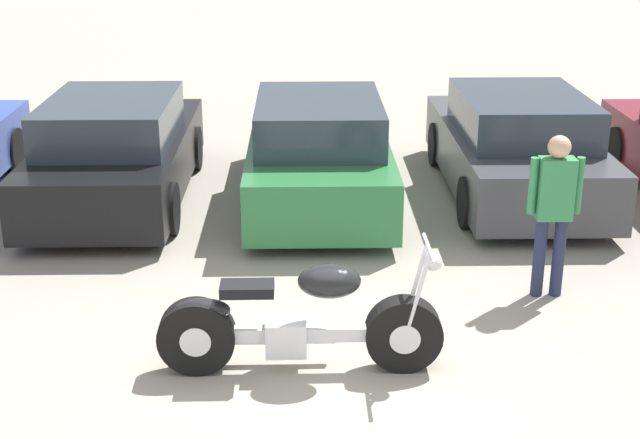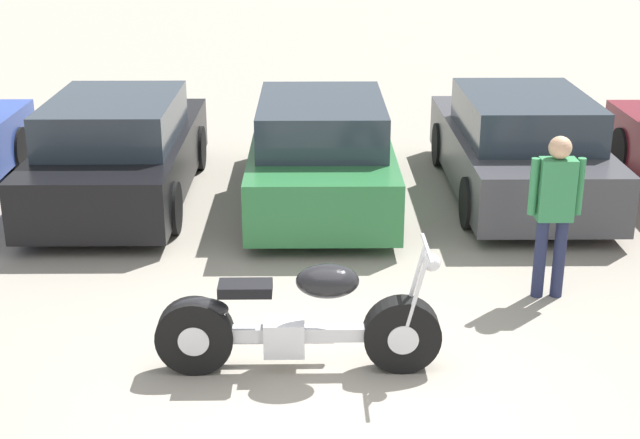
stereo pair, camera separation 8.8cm
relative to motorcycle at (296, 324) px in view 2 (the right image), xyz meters
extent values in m
plane|color=gray|center=(0.30, -0.33, -0.43)|extent=(60.00, 60.00, 0.00)
cylinder|color=black|center=(0.89, 0.00, -0.10)|extent=(0.65, 0.20, 0.65)
cylinder|color=silver|center=(0.89, 0.00, -0.10)|extent=(0.26, 0.22, 0.26)
cylinder|color=black|center=(-0.84, -0.01, -0.10)|extent=(0.65, 0.20, 0.65)
cylinder|color=silver|center=(-0.84, -0.01, -0.10)|extent=(0.26, 0.22, 0.26)
cube|color=silver|center=(0.02, 0.00, -0.09)|extent=(1.32, 0.12, 0.12)
cube|color=silver|center=(-0.10, 0.00, -0.12)|extent=(0.34, 0.24, 0.30)
ellipsoid|color=black|center=(0.26, 0.00, 0.39)|extent=(0.52, 0.33, 0.28)
cube|color=black|center=(-0.41, -0.01, 0.33)|extent=(0.44, 0.24, 0.09)
ellipsoid|color=black|center=(-0.79, -0.01, 0.14)|extent=(0.48, 0.20, 0.20)
cylinder|color=silver|center=(0.98, -0.09, 0.28)|extent=(0.22, 0.04, 0.78)
cylinder|color=silver|center=(0.98, 0.09, 0.28)|extent=(0.22, 0.04, 0.78)
cylinder|color=silver|center=(1.07, 0.00, 0.67)|extent=(0.04, 0.62, 0.03)
sphere|color=silver|center=(1.11, 0.00, 0.55)|extent=(0.15, 0.15, 0.15)
cylinder|color=silver|center=(-0.34, 0.13, -0.22)|extent=(1.32, 0.09, 0.08)
cylinder|color=black|center=(-4.10, 5.79, -0.12)|extent=(0.20, 0.62, 0.62)
cube|color=black|center=(-2.33, 4.51, 0.08)|extent=(1.74, 4.19, 0.70)
cube|color=#28333D|center=(-2.33, 4.26, 0.69)|extent=(1.53, 2.18, 0.53)
cylinder|color=black|center=(-3.14, 5.81, -0.12)|extent=(0.20, 0.62, 0.62)
cylinder|color=black|center=(-1.51, 5.81, -0.12)|extent=(0.20, 0.62, 0.62)
cylinder|color=black|center=(-3.14, 3.21, -0.12)|extent=(0.20, 0.62, 0.62)
cylinder|color=black|center=(-1.51, 3.21, -0.12)|extent=(0.20, 0.62, 0.62)
cube|color=#286B38|center=(0.26, 4.42, 0.08)|extent=(1.74, 4.19, 0.70)
cube|color=#28333D|center=(0.26, 4.17, 0.69)|extent=(1.53, 2.18, 0.53)
cylinder|color=black|center=(-0.55, 5.72, -0.12)|extent=(0.20, 0.62, 0.62)
cylinder|color=black|center=(1.07, 5.72, -0.12)|extent=(0.20, 0.62, 0.62)
cylinder|color=black|center=(-0.55, 3.12, -0.12)|extent=(0.20, 0.62, 0.62)
cylinder|color=black|center=(1.07, 3.12, -0.12)|extent=(0.20, 0.62, 0.62)
cube|color=#3D3D42|center=(2.85, 4.65, 0.08)|extent=(1.74, 4.19, 0.70)
cube|color=#28333D|center=(2.85, 4.40, 0.69)|extent=(1.53, 2.18, 0.53)
cylinder|color=black|center=(2.04, 5.95, -0.12)|extent=(0.20, 0.62, 0.62)
cylinder|color=black|center=(3.66, 5.95, -0.12)|extent=(0.20, 0.62, 0.62)
cylinder|color=black|center=(2.04, 3.35, -0.12)|extent=(0.20, 0.62, 0.62)
cylinder|color=black|center=(3.66, 3.35, -0.12)|extent=(0.20, 0.62, 0.62)
cylinder|color=black|center=(4.62, 5.66, -0.12)|extent=(0.20, 0.62, 0.62)
cylinder|color=#232847|center=(2.38, 1.43, -0.02)|extent=(0.12, 0.12, 0.81)
cylinder|color=#232847|center=(2.57, 1.43, -0.02)|extent=(0.12, 0.12, 0.81)
cube|color=#337F4C|center=(2.47, 1.43, 0.69)|extent=(0.34, 0.20, 0.61)
cylinder|color=#337F4C|center=(2.25, 1.43, 0.72)|extent=(0.08, 0.08, 0.56)
cylinder|color=#337F4C|center=(2.69, 1.43, 0.72)|extent=(0.08, 0.08, 0.56)
sphere|color=tan|center=(2.47, 1.43, 1.10)|extent=(0.22, 0.22, 0.22)
camera|label=1|loc=(0.05, -6.61, 3.37)|focal=50.00mm
camera|label=2|loc=(0.13, -6.62, 3.37)|focal=50.00mm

